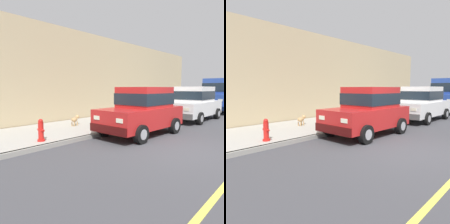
# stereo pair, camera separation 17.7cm
# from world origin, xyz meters

# --- Properties ---
(ground_plane) EXTENTS (80.00, 80.00, 0.00)m
(ground_plane) POSITION_xyz_m (0.00, 0.00, 0.00)
(ground_plane) COLOR #424247
(curb) EXTENTS (0.16, 64.00, 0.14)m
(curb) POSITION_xyz_m (-3.20, 0.00, 0.07)
(curb) COLOR gray
(curb) RESTS_ON ground
(sidewalk) EXTENTS (3.60, 64.00, 0.14)m
(sidewalk) POSITION_xyz_m (-5.00, 0.00, 0.07)
(sidewalk) COLOR #A8A59E
(sidewalk) RESTS_ON ground
(car_red_hatchback) EXTENTS (2.06, 3.86, 1.88)m
(car_red_hatchback) POSITION_xyz_m (-2.17, 0.99, 0.98)
(car_red_hatchback) COLOR red
(car_red_hatchback) RESTS_ON ground
(car_white_sedan) EXTENTS (2.07, 4.62, 1.92)m
(car_white_sedan) POSITION_xyz_m (-2.15, 6.26, 0.98)
(car_white_sedan) COLOR white
(car_white_sedan) RESTS_ON ground
(car_blue_van) EXTENTS (2.22, 4.95, 2.52)m
(car_blue_van) POSITION_xyz_m (-2.11, 11.86, 1.39)
(car_blue_van) COLOR #28479E
(car_blue_van) RESTS_ON ground
(dog_tan) EXTENTS (0.38, 0.72, 0.49)m
(dog_tan) POSITION_xyz_m (-5.13, 0.01, 0.43)
(dog_tan) COLOR tan
(dog_tan) RESTS_ON sidewalk
(fire_hydrant) EXTENTS (0.34, 0.24, 0.72)m
(fire_hydrant) POSITION_xyz_m (-3.65, -2.59, 0.48)
(fire_hydrant) COLOR red
(fire_hydrant) RESTS_ON sidewalk
(building_facade) EXTENTS (0.50, 20.00, 4.95)m
(building_facade) POSITION_xyz_m (-7.10, 5.04, 2.48)
(building_facade) COLOR tan
(building_facade) RESTS_ON ground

